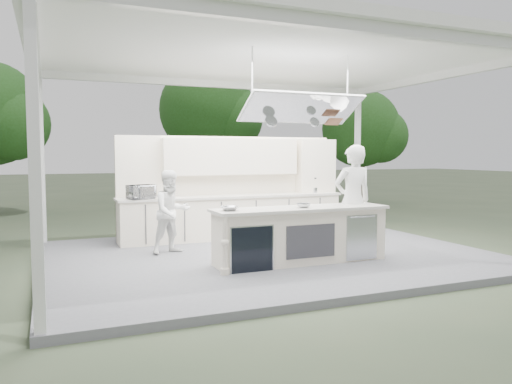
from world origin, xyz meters
name	(u,v)px	position (x,y,z in m)	size (l,w,h in m)	color
ground	(269,260)	(0.00, 0.00, 0.00)	(90.00, 90.00, 0.00)	#434C34
stage_deck	(269,256)	(0.00, 0.00, 0.06)	(8.00, 6.00, 0.12)	slate
tent	(269,59)	(0.00, -0.01, 3.71)	(8.20, 6.20, 3.86)	white
demo_island	(300,235)	(0.18, -0.91, 0.60)	(3.10, 0.79, 0.95)	white
back_counter	(234,216)	(0.00, 1.90, 0.60)	(5.08, 0.72, 0.95)	white
back_wall_unit	(249,172)	(0.44, 2.11, 1.57)	(5.05, 0.48, 2.25)	white
tree_cluster	(155,118)	(-0.16, 9.77, 3.29)	(19.55, 9.40, 5.85)	#453422
head_chef	(353,200)	(1.38, -0.70, 1.13)	(0.74, 0.48, 2.03)	white
sous_chef	(172,212)	(-1.67, 0.73, 0.90)	(0.76, 0.59, 1.56)	white
toaster_oven	(141,192)	(-2.05, 1.73, 1.21)	(0.51, 0.35, 0.28)	silver
bowl_large	(230,208)	(-1.10, -0.91, 1.11)	(0.29, 0.29, 0.07)	silver
bowl_small	(304,206)	(0.21, -0.97, 1.11)	(0.23, 0.23, 0.07)	#B1B4B8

